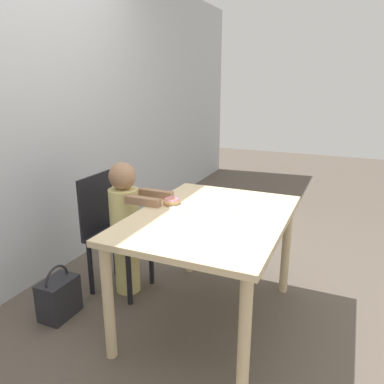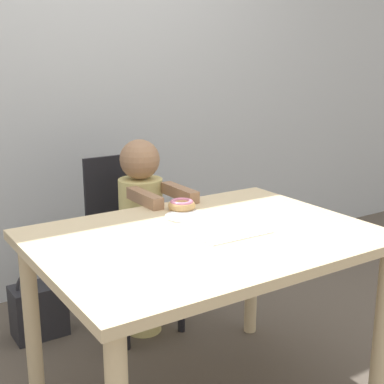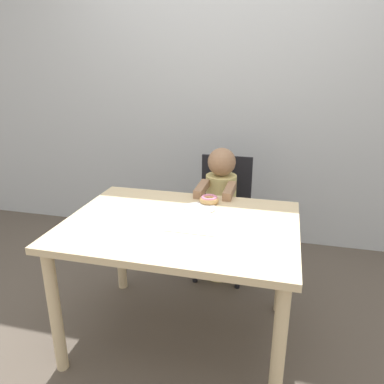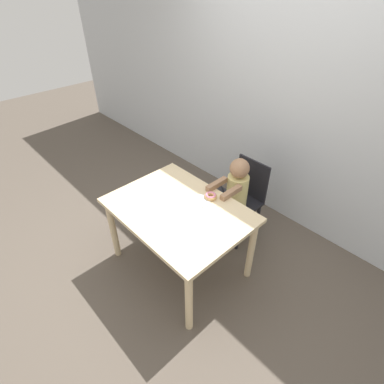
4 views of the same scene
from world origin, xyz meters
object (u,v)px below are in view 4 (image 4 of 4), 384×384
Objects in this scene: child_figure at (236,199)px; donut at (211,196)px; chair at (242,200)px; handbag at (217,198)px.

donut is (-0.01, -0.36, 0.23)m from child_figure.
chair is 0.57m from donut.
child_figure is 0.63m from handbag.
donut is at bearing -53.94° from handbag.
handbag is at bearing 164.38° from chair.
child_figure is 8.55× the size of donut.
handbag is at bearing 126.06° from donut.
chair is 7.58× the size of donut.
child_figure reaches higher than handbag.
donut is 0.96m from handbag.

